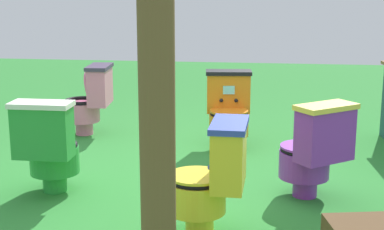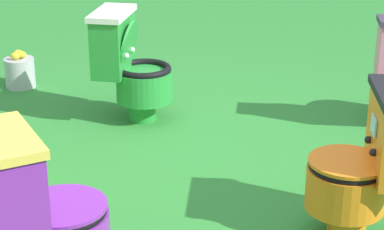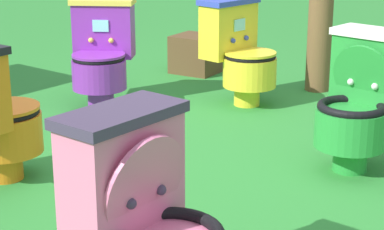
# 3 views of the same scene
# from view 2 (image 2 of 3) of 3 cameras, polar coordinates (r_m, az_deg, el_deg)

# --- Properties ---
(ground) EXTENTS (14.00, 14.00, 0.00)m
(ground) POSITION_cam_2_polar(r_m,az_deg,el_deg) (3.83, -1.21, -5.66)
(ground) COLOR #2D8433
(toilet_green) EXTENTS (0.49, 0.44, 0.73)m
(toilet_green) POSITION_cam_2_polar(r_m,az_deg,el_deg) (4.60, -5.01, 4.03)
(toilet_green) COLOR green
(toilet_green) RESTS_ON ground
(toilet_purple) EXTENTS (0.64, 0.62, 0.73)m
(toilet_purple) POSITION_cam_2_polar(r_m,az_deg,el_deg) (2.88, -12.08, -7.66)
(toilet_purple) COLOR purple
(toilet_purple) RESTS_ON ground
(toilet_orange) EXTENTS (0.53, 0.45, 0.73)m
(toilet_orange) POSITION_cam_2_polar(r_m,az_deg,el_deg) (3.32, 13.96, -3.78)
(toilet_orange) COLOR orange
(toilet_orange) RESTS_ON ground
(lemon_bucket) EXTENTS (0.22, 0.22, 0.28)m
(lemon_bucket) POSITION_cam_2_polar(r_m,az_deg,el_deg) (5.42, -13.67, 3.39)
(lemon_bucket) COLOR #B7B7BF
(lemon_bucket) RESTS_ON ground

